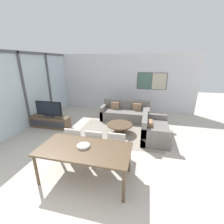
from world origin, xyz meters
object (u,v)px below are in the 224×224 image
dining_chair_left (76,140)px  fruit_bowl (83,146)px  tv_console (51,122)px  sofa_side (152,130)px  dining_chair_right (117,144)px  dining_chair_centre (96,142)px  television (49,109)px  sofa_main (125,113)px  dining_table (85,151)px  coffee_table (120,126)px

dining_chair_left → fruit_bowl: dining_chair_left is taller
tv_console → sofa_side: bearing=0.6°
sofa_side → dining_chair_right: 1.79m
dining_chair_centre → fruit_bowl: dining_chair_centre is taller
tv_console → sofa_side: size_ratio=1.00×
television → fruit_bowl: 3.21m
tv_console → sofa_main: sofa_main is taller
dining_chair_right → dining_chair_centre: bearing=-176.5°
sofa_side → fruit_bowl: size_ratio=5.57×
dining_table → dining_chair_left: (-0.56, 0.68, -0.19)m
dining_chair_centre → fruit_bowl: 0.71m
dining_chair_centre → fruit_bowl: (-0.04, -0.65, 0.29)m
dining_chair_left → dining_chair_centre: same height
dining_table → sofa_main: bearing=85.2°
tv_console → dining_table: 3.30m
tv_console → fruit_bowl: 3.26m
sofa_side → dining_chair_left: (-2.01, -1.57, 0.23)m
sofa_side → dining_table: 2.71m
sofa_side → dining_chair_centre: (-1.45, -1.57, 0.23)m
fruit_bowl → dining_table: bearing=-39.7°
sofa_main → dining_chair_right: size_ratio=2.38×
dining_chair_left → dining_chair_right: (1.11, 0.03, 0.00)m
dining_table → dining_chair_left: dining_chair_left is taller
dining_chair_right → dining_chair_left: bearing=-178.4°
fruit_bowl → dining_chair_centre: bearing=86.7°
dining_chair_centre → dining_chair_right: same height
tv_console → television: (0.00, 0.00, 0.52)m
sofa_side → dining_chair_centre: 2.15m
sofa_main → dining_table: (-0.31, -3.73, 0.41)m
dining_chair_right → fruit_bowl: 0.95m
tv_console → dining_chair_left: bearing=-39.7°
tv_console → sofa_main: size_ratio=0.74×
tv_console → dining_chair_centre: dining_chair_centre is taller
sofa_main → coffee_table: bearing=-90.0°
dining_chair_centre → fruit_bowl: bearing=-93.3°
television → dining_chair_centre: bearing=-32.6°
sofa_main → dining_chair_centre: bearing=-95.9°
sofa_side → dining_chair_left: dining_chair_left is taller
dining_table → dining_chair_centre: 0.70m
sofa_main → coffee_table: size_ratio=2.27×
sofa_side → dining_chair_right: (-0.89, -1.54, 0.23)m
coffee_table → dining_chair_right: 1.65m
dining_table → dining_chair_centre: (0.00, 0.68, -0.19)m
sofa_main → tv_console: bearing=-150.8°
tv_console → dining_chair_left: size_ratio=1.77×
dining_table → fruit_bowl: bearing=140.3°
dining_table → fruit_bowl: size_ratio=6.99×
sofa_side → dining_chair_left: 2.56m
tv_console → dining_chair_left: dining_chair_left is taller
coffee_table → fruit_bowl: 2.39m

